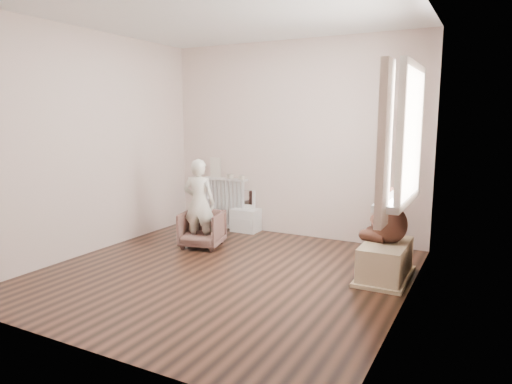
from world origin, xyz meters
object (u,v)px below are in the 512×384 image
at_px(toy_vanity, 246,212).
at_px(radiator, 225,202).
at_px(teddy_bear, 390,212).
at_px(plush_cat, 405,180).
at_px(child, 199,203).
at_px(toy_bench, 385,259).
at_px(armchair, 202,229).

bearing_deg(toy_vanity, radiator, 175.28).
distance_m(teddy_bear, plush_cat, 0.35).
bearing_deg(child, toy_bench, 166.15).
height_order(child, teddy_bear, child).
height_order(radiator, toy_bench, radiator).
relative_size(radiator, toy_vanity, 1.25).
height_order(child, plush_cat, child).
bearing_deg(radiator, child, -75.58).
bearing_deg(armchair, plush_cat, -13.34).
relative_size(toy_vanity, armchair, 1.18).
bearing_deg(child, radiator, -88.78).
xyz_separation_m(radiator, toy_vanity, (0.36, -0.03, -0.11)).
bearing_deg(radiator, toy_vanity, -4.72).
bearing_deg(plush_cat, teddy_bear, 172.82).
bearing_deg(child, toy_vanity, -108.95).
bearing_deg(child, plush_cat, 167.86).
xyz_separation_m(armchair, teddy_bear, (2.27, -0.02, 0.44)).
height_order(radiator, teddy_bear, teddy_bear).
xyz_separation_m(toy_vanity, plush_cat, (2.30, -0.95, 0.72)).
relative_size(armchair, plush_cat, 2.22).
bearing_deg(radiator, plush_cat, -20.19).
height_order(radiator, toy_vanity, radiator).
bearing_deg(child, teddy_bear, 167.60).
bearing_deg(armchair, teddy_bear, -13.66).
distance_m(armchair, teddy_bear, 2.32).
xyz_separation_m(toy_vanity, child, (-0.10, -0.99, 0.29)).
bearing_deg(radiator, toy_bench, -22.58).
distance_m(child, plush_cat, 2.44).
bearing_deg(toy_vanity, child, -95.76).
distance_m(child, toy_bench, 2.29).
distance_m(toy_bench, teddy_bear, 0.47).
relative_size(armchair, teddy_bear, 0.88).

